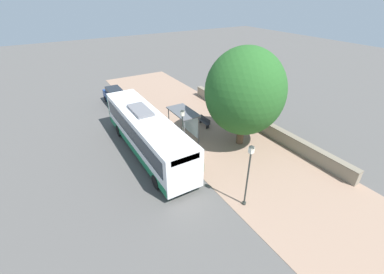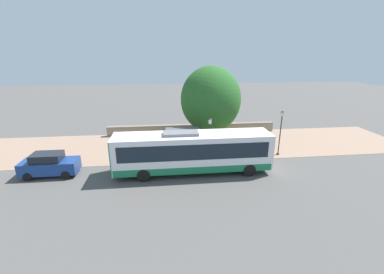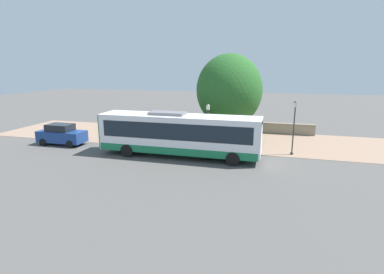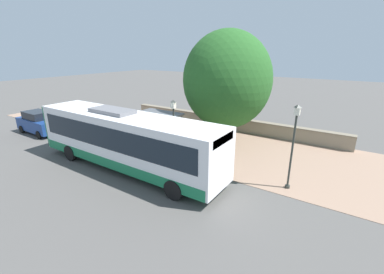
# 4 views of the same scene
# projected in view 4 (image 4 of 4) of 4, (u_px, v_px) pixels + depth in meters

# --- Properties ---
(ground_plane) EXTENTS (120.00, 120.00, 0.00)m
(ground_plane) POSITION_uv_depth(u_px,v_px,m) (164.00, 161.00, 16.29)
(ground_plane) COLOR #514F4C
(ground_plane) RESTS_ON ground
(sidewalk_plaza) EXTENTS (9.00, 44.00, 0.02)m
(sidewalk_plaza) POSITION_uv_depth(u_px,v_px,m) (201.00, 141.00, 19.84)
(sidewalk_plaza) COLOR #937560
(sidewalk_plaza) RESTS_ON ground
(stone_wall) EXTENTS (0.60, 20.00, 1.14)m
(stone_wall) POSITION_uv_depth(u_px,v_px,m) (225.00, 123.00, 22.85)
(stone_wall) COLOR gray
(stone_wall) RESTS_ON ground
(bus) EXTENTS (2.71, 12.49, 3.47)m
(bus) POSITION_uv_depth(u_px,v_px,m) (126.00, 139.00, 14.79)
(bus) COLOR white
(bus) RESTS_ON ground
(bus_shelter) EXTENTS (1.69, 3.16, 2.60)m
(bus_shelter) POSITION_uv_depth(u_px,v_px,m) (161.00, 119.00, 17.90)
(bus_shelter) COLOR #515459
(bus_shelter) RESTS_ON ground
(pedestrian) EXTENTS (0.34, 0.23, 1.77)m
(pedestrian) POSITION_uv_depth(u_px,v_px,m) (222.00, 162.00, 13.56)
(pedestrian) COLOR #2D3347
(pedestrian) RESTS_ON ground
(bench) EXTENTS (0.40, 1.65, 0.88)m
(bench) POSITION_uv_depth(u_px,v_px,m) (174.00, 130.00, 21.10)
(bench) COLOR #333338
(bench) RESTS_ON ground
(street_lamp_near) EXTENTS (0.28, 0.28, 4.31)m
(street_lamp_near) POSITION_uv_depth(u_px,v_px,m) (293.00, 141.00, 12.26)
(street_lamp_near) COLOR #2D332D
(street_lamp_near) RESTS_ON ground
(street_lamp_far) EXTENTS (0.28, 0.28, 3.92)m
(street_lamp_far) POSITION_uv_depth(u_px,v_px,m) (174.00, 126.00, 15.47)
(street_lamp_far) COLOR #2D332D
(street_lamp_far) RESTS_ON ground
(shade_tree) EXTENTS (6.28, 6.28, 8.11)m
(shade_tree) POSITION_uv_depth(u_px,v_px,m) (227.00, 80.00, 18.22)
(shade_tree) COLOR brown
(shade_tree) RESTS_ON ground
(parked_car_behind_bus) EXTENTS (1.85, 4.26, 1.87)m
(parked_car_behind_bus) POSITION_uv_depth(u_px,v_px,m) (39.00, 123.00, 21.54)
(parked_car_behind_bus) COLOR navy
(parked_car_behind_bus) RESTS_ON ground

